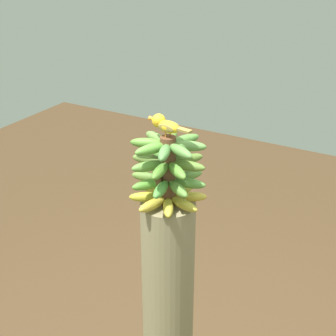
{
  "coord_description": "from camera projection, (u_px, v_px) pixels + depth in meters",
  "views": [
    {
      "loc": [
        1.44,
        0.82,
        2.32
      ],
      "look_at": [
        0.0,
        0.0,
        1.54
      ],
      "focal_mm": 55.6,
      "sensor_mm": 36.0,
      "label": 1
    }
  ],
  "objects": [
    {
      "name": "perched_bird",
      "position": [
        165.0,
        124.0,
        1.78
      ],
      "size": [
        0.06,
        0.18,
        0.07
      ],
      "color": "#C68933",
      "rests_on": "banana_bunch"
    },
    {
      "name": "banana_bunch",
      "position": [
        168.0,
        171.0,
        1.84
      ],
      "size": [
        0.28,
        0.28,
        0.26
      ],
      "color": "brown",
      "rests_on": "banana_tree"
    }
  ]
}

